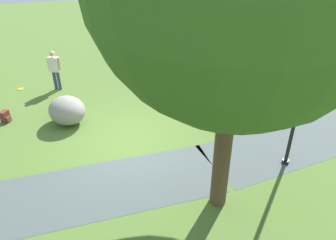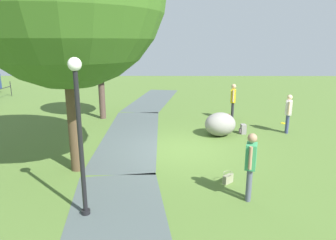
{
  "view_description": "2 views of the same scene",
  "coord_description": "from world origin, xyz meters",
  "views": [
    {
      "loc": [
        1.06,
        8.43,
        5.81
      ],
      "look_at": [
        -0.99,
        0.98,
        1.24
      ],
      "focal_mm": 35.01,
      "sensor_mm": 36.0,
      "label": 1
    },
    {
      "loc": [
        -10.22,
        0.27,
        3.76
      ],
      "look_at": [
        0.4,
        0.34,
        1.01
      ],
      "focal_mm": 32.55,
      "sensor_mm": 36.0,
      "label": 2
    }
  ],
  "objects": [
    {
      "name": "woman_with_handbag",
      "position": [
        -3.46,
        -1.65,
        0.98
      ],
      "size": [
        0.5,
        0.34,
        1.69
      ],
      "color": "#4B5061",
      "rests_on": "ground"
    },
    {
      "name": "lamp_post",
      "position": [
        -4.14,
        2.16,
        2.14
      ],
      "size": [
        0.28,
        0.28,
        3.46
      ],
      "color": "black",
      "rests_on": "ground"
    },
    {
      "name": "backpack_by_boulder",
      "position": [
        2.04,
        -2.79,
        0.19
      ],
      "size": [
        0.29,
        0.27,
        0.4
      ],
      "color": "gray",
      "rests_on": "ground"
    },
    {
      "name": "footpath_segment_mid",
      "position": [
        1.91,
        1.88,
        0.0
      ],
      "size": [
        8.06,
        2.39,
        0.01
      ],
      "color": "#495353",
      "rests_on": "ground"
    },
    {
      "name": "ground_plane",
      "position": [
        0.0,
        0.0,
        0.0
      ],
      "size": [
        48.0,
        48.0,
        0.0
      ],
      "primitive_type": "plane",
      "color": "#506E2F"
    },
    {
      "name": "man_near_boulder",
      "position": [
        2.18,
        -4.66,
        0.94
      ],
      "size": [
        0.5,
        0.34,
        1.63
      ],
      "color": "navy",
      "rests_on": "ground"
    },
    {
      "name": "handbag_on_grass",
      "position": [
        -2.58,
        -1.31,
        0.14
      ],
      "size": [
        0.38,
        0.38,
        0.31
      ],
      "color": "gray",
      "rests_on": "ground"
    },
    {
      "name": "frisbee_on_grass",
      "position": [
        3.69,
        -5.09,
        0.01
      ],
      "size": [
        0.24,
        0.24,
        0.02
      ],
      "color": "gold",
      "rests_on": "ground"
    },
    {
      "name": "lawn_boulder",
      "position": [
        1.79,
        -1.78,
        0.48
      ],
      "size": [
        1.68,
        1.73,
        0.95
      ],
      "color": "gray",
      "rests_on": "ground"
    },
    {
      "name": "footpath_segment_near",
      "position": [
        -6.04,
        1.17,
        0.0
      ],
      "size": [
        8.23,
        3.34,
        0.01
      ],
      "color": "#495353",
      "rests_on": "ground"
    },
    {
      "name": "spare_backpack_on_lawn",
      "position": [
        3.87,
        -2.42,
        0.19
      ],
      "size": [
        0.35,
        0.34,
        0.4
      ],
      "color": "maroon",
      "rests_on": "ground"
    }
  ]
}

